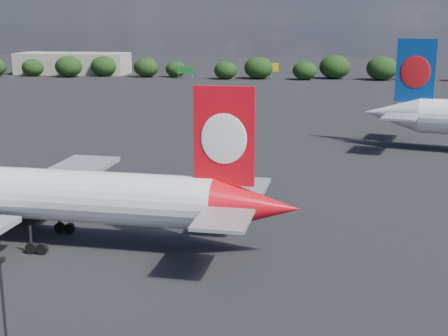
# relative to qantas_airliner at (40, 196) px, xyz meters

# --- Properties ---
(ground) EXTENTS (500.00, 500.00, 0.00)m
(ground) POSITION_rel_qantas_airliner_xyz_m (1.62, 47.75, -4.72)
(ground) COLOR black
(ground) RESTS_ON ground
(qantas_airliner) EXTENTS (47.49, 45.17, 15.49)m
(qantas_airliner) POSITION_rel_qantas_airliner_xyz_m (0.00, 0.00, 0.00)
(qantas_airliner) COLOR white
(qantas_airliner) RESTS_ON ground
(apron_lamp_post) EXTENTS (0.55, 0.30, 8.86)m
(apron_lamp_post) POSITION_rel_qantas_airliner_xyz_m (8.71, -25.12, 0.34)
(apron_lamp_post) COLOR black
(apron_lamp_post) RESTS_ON ground
(terminal_building) EXTENTS (42.00, 16.00, 8.00)m
(terminal_building) POSITION_rel_qantas_airliner_xyz_m (-63.38, 179.75, -0.72)
(terminal_building) COLOR gray
(terminal_building) RESTS_ON ground
(highway_sign) EXTENTS (6.00, 0.30, 4.50)m
(highway_sign) POSITION_rel_qantas_airliner_xyz_m (-16.38, 163.75, -1.59)
(highway_sign) COLOR #136221
(highway_sign) RESTS_ON ground
(billboard_yellow) EXTENTS (5.00, 0.30, 5.50)m
(billboard_yellow) POSITION_rel_qantas_airliner_xyz_m (13.62, 169.75, -0.85)
(billboard_yellow) COLOR gold
(billboard_yellow) RESTS_ON ground
(horizon_treeline) EXTENTS (203.72, 14.72, 8.74)m
(horizon_treeline) POSITION_rel_qantas_airliner_xyz_m (16.10, 168.87, -0.99)
(horizon_treeline) COLOR black
(horizon_treeline) RESTS_ON ground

